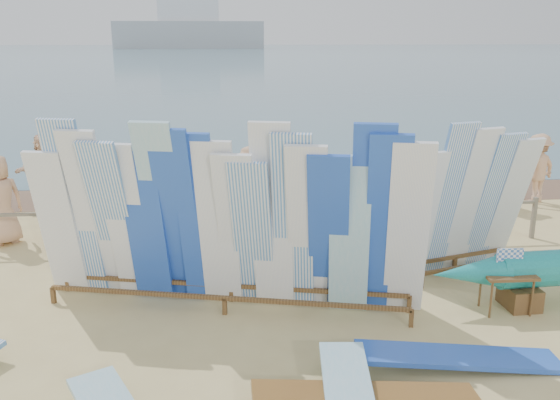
{
  "coord_description": "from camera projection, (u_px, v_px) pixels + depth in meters",
  "views": [
    {
      "loc": [
        -0.4,
        -8.51,
        4.21
      ],
      "look_at": [
        0.51,
        2.18,
        1.2
      ],
      "focal_mm": 38.0,
      "sensor_mm": 36.0,
      "label": 1
    }
  ],
  "objects": [
    {
      "name": "ground",
      "position": [
        259.0,
        311.0,
        9.33
      ],
      "size": [
        160.0,
        160.0,
        0.0
      ],
      "primitive_type": "plane",
      "color": "#D1BB78",
      "rests_on": "ground"
    },
    {
      "name": "ocean",
      "position": [
        230.0,
        54.0,
        132.13
      ],
      "size": [
        320.0,
        240.0,
        0.02
      ],
      "primitive_type": "cube",
      "color": "#456A7B",
      "rests_on": "ground"
    },
    {
      "name": "wet_sand_strip",
      "position": [
        246.0,
        194.0,
        16.24
      ],
      "size": [
        40.0,
        2.6,
        0.01
      ],
      "primitive_type": "cube",
      "color": "brown",
      "rests_on": "ground"
    },
    {
      "name": "distant_ship",
      "position": [
        189.0,
        31.0,
        179.61
      ],
      "size": [
        45.0,
        8.0,
        14.0
      ],
      "color": "#999EA3",
      "rests_on": "ocean"
    },
    {
      "name": "fence",
      "position": [
        251.0,
        217.0,
        12.04
      ],
      "size": [
        12.08,
        0.08,
        0.9
      ],
      "color": "#7C715E",
      "rests_on": "ground"
    },
    {
      "name": "main_surfboard_rack",
      "position": [
        227.0,
        226.0,
        9.09
      ],
      "size": [
        6.12,
        2.11,
        3.06
      ],
      "rotation": [
        0.0,
        0.0,
        -0.23
      ],
      "color": "brown",
      "rests_on": "ground"
    },
    {
      "name": "side_surfboard_rack",
      "position": [
        468.0,
        207.0,
        10.42
      ],
      "size": [
        2.56,
        1.4,
        2.85
      ],
      "rotation": [
        0.0,
        0.0,
        0.29
      ],
      "color": "brown",
      "rests_on": "ground"
    },
    {
      "name": "vendor_table",
      "position": [
        506.0,
        291.0,
        9.25
      ],
      "size": [
        0.79,
        0.56,
        1.05
      ],
      "rotation": [
        0.0,
        0.0,
        -0.01
      ],
      "color": "brown",
      "rests_on": "ground"
    },
    {
      "name": "flat_board_d",
      "position": [
        458.0,
        367.0,
        7.77
      ],
      "size": [
        2.71,
        0.65,
        0.3
      ],
      "primitive_type": "cube",
      "rotation": [
        0.08,
        0.0,
        1.54
      ],
      "color": "blue",
      "rests_on": "ground"
    },
    {
      "name": "beach_chair_left",
      "position": [
        293.0,
        223.0,
        12.83
      ],
      "size": [
        0.77,
        0.78,
        0.92
      ],
      "rotation": [
        0.0,
        0.0,
        -0.41
      ],
      "color": "red",
      "rests_on": "ground"
    },
    {
      "name": "beach_chair_right",
      "position": [
        282.0,
        217.0,
        13.34
      ],
      "size": [
        0.66,
        0.67,
        0.83
      ],
      "rotation": [
        0.0,
        0.0,
        0.3
      ],
      "color": "red",
      "rests_on": "ground"
    },
    {
      "name": "stroller",
      "position": [
        376.0,
        217.0,
        12.88
      ],
      "size": [
        0.59,
        0.76,
        0.95
      ],
      "rotation": [
        0.0,
        0.0,
        0.18
      ],
      "color": "red",
      "rests_on": "ground"
    },
    {
      "name": "beachgoer_11",
      "position": [
        45.0,
        168.0,
        15.15
      ],
      "size": [
        1.17,
        1.75,
        1.8
      ],
      "primitive_type": "imported",
      "rotation": [
        0.0,
        0.0,
        4.3
      ],
      "color": "beige",
      "rests_on": "ground"
    },
    {
      "name": "beachgoer_1",
      "position": [
        117.0,
        188.0,
        13.77
      ],
      "size": [
        0.6,
        0.62,
        1.53
      ],
      "primitive_type": "imported",
      "rotation": [
        0.0,
        0.0,
        3.97
      ],
      "color": "#8C6042",
      "rests_on": "ground"
    },
    {
      "name": "beachgoer_10",
      "position": [
        497.0,
        173.0,
        14.82
      ],
      "size": [
        0.58,
        1.06,
        1.72
      ],
      "primitive_type": "imported",
      "rotation": [
        0.0,
        0.0,
        1.43
      ],
      "color": "#8C6042",
      "rests_on": "ground"
    },
    {
      "name": "beachgoer_0",
      "position": [
        0.0,
        200.0,
        12.11
      ],
      "size": [
        0.99,
        0.92,
        1.88
      ],
      "primitive_type": "imported",
      "rotation": [
        0.0,
        0.0,
        3.83
      ],
      "color": "tan",
      "rests_on": "ground"
    },
    {
      "name": "beachgoer_4",
      "position": [
        172.0,
        185.0,
        13.75
      ],
      "size": [
        1.02,
        0.53,
        1.67
      ],
      "primitive_type": "imported",
      "rotation": [
        0.0,
        0.0,
        0.11
      ],
      "color": "#8C6042",
      "rests_on": "ground"
    },
    {
      "name": "beachgoer_3",
      "position": [
        250.0,
        177.0,
        14.7
      ],
      "size": [
        1.03,
        1.0,
        1.57
      ],
      "primitive_type": "imported",
      "rotation": [
        0.0,
        0.0,
        3.89
      ],
      "color": "tan",
      "rests_on": "ground"
    },
    {
      "name": "beachgoer_5",
      "position": [
        300.0,
        166.0,
        15.44
      ],
      "size": [
        1.47,
        1.64,
        1.8
      ],
      "primitive_type": "imported",
      "rotation": [
        0.0,
        0.0,
        2.25
      ],
      "color": "beige",
      "rests_on": "ground"
    },
    {
      "name": "beachgoer_6",
      "position": [
        379.0,
        185.0,
        13.57
      ],
      "size": [
        0.92,
        0.54,
        1.78
      ],
      "primitive_type": "imported",
      "rotation": [
        0.0,
        0.0,
        3.0
      ],
      "color": "tan",
      "rests_on": "ground"
    },
    {
      "name": "beachgoer_8",
      "position": [
        414.0,
        187.0,
        13.36
      ],
      "size": [
        0.92,
        0.87,
        1.77
      ],
      "primitive_type": "imported",
      "rotation": [
        0.0,
        0.0,
        0.71
      ],
      "color": "beige",
      "rests_on": "ground"
    },
    {
      "name": "beachgoer_extra_0",
      "position": [
        537.0,
        168.0,
        15.21
      ],
      "size": [
        1.25,
        0.9,
        1.78
      ],
      "primitive_type": "imported",
      "rotation": [
        0.0,
        0.0,
        3.56
      ],
      "color": "tan",
      "rests_on": "ground"
    },
    {
      "name": "beachgoer_9",
      "position": [
        483.0,
        170.0,
        14.88
      ],
      "size": [
        0.66,
        1.26,
        1.87
      ],
      "primitive_type": "imported",
      "rotation": [
        0.0,
        0.0,
        4.85
      ],
      "color": "tan",
      "rests_on": "ground"
    }
  ]
}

